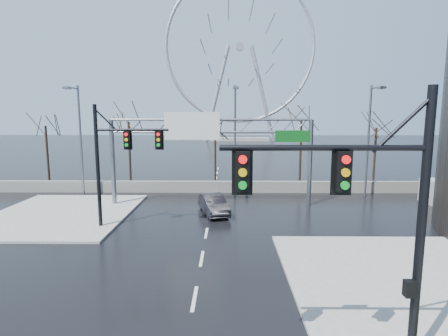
{
  "coord_description": "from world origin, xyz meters",
  "views": [
    {
      "loc": [
        1.31,
        -13.05,
        7.18
      ],
      "look_at": [
        1.1,
        8.84,
        4.0
      ],
      "focal_mm": 28.0,
      "sensor_mm": 36.0,
      "label": 1
    }
  ],
  "objects_px": {
    "signal_mast_far": "(115,155)",
    "ferris_wheel": "(240,53)",
    "car": "(213,204)",
    "signal_mast_near": "(372,206)",
    "sign_gantry": "(206,142)"
  },
  "relations": [
    {
      "from": "signal_mast_far",
      "to": "ferris_wheel",
      "type": "height_order",
      "value": "ferris_wheel"
    },
    {
      "from": "ferris_wheel",
      "to": "car",
      "type": "bearing_deg",
      "value": -93.28
    },
    {
      "from": "signal_mast_near",
      "to": "sign_gantry",
      "type": "distance_m",
      "value": 19.79
    },
    {
      "from": "ferris_wheel",
      "to": "car",
      "type": "xyz_separation_m",
      "value": [
        -4.73,
        -82.53,
        -25.41
      ]
    },
    {
      "from": "ferris_wheel",
      "to": "car",
      "type": "distance_m",
      "value": 86.48
    },
    {
      "from": "signal_mast_near",
      "to": "ferris_wheel",
      "type": "relative_size",
      "value": 0.16
    },
    {
      "from": "signal_mast_near",
      "to": "car",
      "type": "bearing_deg",
      "value": 106.44
    },
    {
      "from": "signal_mast_far",
      "to": "ferris_wheel",
      "type": "distance_m",
      "value": 89.3
    },
    {
      "from": "signal_mast_near",
      "to": "signal_mast_far",
      "type": "distance_m",
      "value": 17.03
    },
    {
      "from": "ferris_wheel",
      "to": "car",
      "type": "relative_size",
      "value": 11.65
    },
    {
      "from": "signal_mast_near",
      "to": "sign_gantry",
      "type": "bearing_deg",
      "value": 106.19
    },
    {
      "from": "sign_gantry",
      "to": "car",
      "type": "xyz_separation_m",
      "value": [
        0.65,
        -2.49,
        -4.46
      ]
    },
    {
      "from": "signal_mast_far",
      "to": "car",
      "type": "distance_m",
      "value": 8.18
    },
    {
      "from": "ferris_wheel",
      "to": "signal_mast_near",
      "type": "bearing_deg",
      "value": -89.92
    },
    {
      "from": "signal_mast_near",
      "to": "ferris_wheel",
      "type": "height_order",
      "value": "ferris_wheel"
    }
  ]
}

